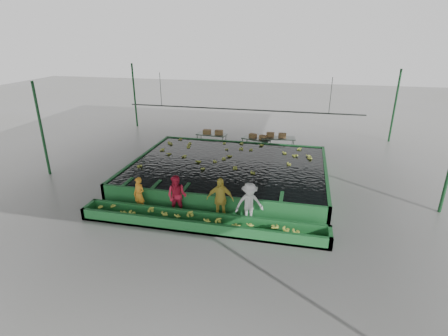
% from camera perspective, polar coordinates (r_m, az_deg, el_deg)
% --- Properties ---
extents(ground, '(80.00, 80.00, 0.00)m').
position_cam_1_polar(ground, '(17.19, -0.37, -3.70)').
color(ground, slate).
rests_on(ground, ground).
extents(shed_roof, '(20.00, 22.00, 0.04)m').
position_cam_1_polar(shed_roof, '(15.74, -0.42, 13.03)').
color(shed_roof, gray).
rests_on(shed_roof, shed_posts).
extents(shed_posts, '(20.00, 22.00, 5.00)m').
position_cam_1_polar(shed_posts, '(16.29, -0.39, 4.29)').
color(shed_posts, '#174722').
rests_on(shed_posts, ground).
extents(flotation_tank, '(10.00, 8.00, 0.90)m').
position_cam_1_polar(flotation_tank, '(18.36, 0.70, -0.49)').
color(flotation_tank, '#1D652D').
rests_on(flotation_tank, ground).
extents(tank_water, '(9.70, 7.70, 0.00)m').
position_cam_1_polar(tank_water, '(18.21, 0.70, 0.68)').
color(tank_water, black).
rests_on(tank_water, flotation_tank).
extents(sorting_trough, '(10.00, 1.00, 0.50)m').
position_cam_1_polar(sorting_trough, '(13.99, -3.80, -8.86)').
color(sorting_trough, '#1D652D').
rests_on(sorting_trough, ground).
extents(cableway_rail, '(0.08, 0.08, 14.00)m').
position_cam_1_polar(cableway_rail, '(20.91, 2.79, 9.52)').
color(cableway_rail, '#59605B').
rests_on(cableway_rail, shed_roof).
extents(rail_hanger_left, '(0.04, 0.04, 2.00)m').
position_cam_1_polar(rail_hanger_left, '(22.15, -10.31, 12.51)').
color(rail_hanger_left, '#59605B').
rests_on(rail_hanger_left, shed_roof).
extents(rail_hanger_right, '(0.04, 0.04, 2.00)m').
position_cam_1_polar(rail_hanger_right, '(20.47, 17.02, 11.23)').
color(rail_hanger_right, '#59605B').
rests_on(rail_hanger_right, shed_roof).
extents(worker_a, '(0.65, 0.53, 1.55)m').
position_cam_1_polar(worker_a, '(15.43, -13.67, -4.24)').
color(worker_a, orange).
rests_on(worker_a, ground).
extents(worker_b, '(0.89, 0.70, 1.78)m').
position_cam_1_polar(worker_b, '(14.73, -7.69, -4.55)').
color(worker_b, red).
rests_on(worker_b, ground).
extents(worker_c, '(1.16, 0.62, 1.88)m').
position_cam_1_polar(worker_c, '(14.21, -0.66, -5.15)').
color(worker_c, gold).
rests_on(worker_c, ground).
extents(worker_d, '(1.31, 1.05, 1.77)m').
position_cam_1_polar(worker_d, '(14.03, 4.15, -5.82)').
color(worker_d, silver).
rests_on(worker_d, ground).
extents(packing_table_left, '(2.05, 0.96, 0.91)m').
position_cam_1_polar(packing_table_left, '(23.59, -2.03, 4.53)').
color(packing_table_left, '#59605B').
rests_on(packing_table_left, ground).
extents(packing_table_mid, '(2.01, 1.29, 0.85)m').
position_cam_1_polar(packing_table_mid, '(22.84, 5.27, 3.80)').
color(packing_table_mid, '#59605B').
rests_on(packing_table_mid, ground).
extents(packing_table_right, '(2.23, 1.14, 0.97)m').
position_cam_1_polar(packing_table_right, '(22.82, 8.77, 3.78)').
color(packing_table_right, '#59605B').
rests_on(packing_table_right, ground).
extents(box_stack_left, '(1.34, 0.46, 0.28)m').
position_cam_1_polar(box_stack_left, '(23.40, -1.83, 5.55)').
color(box_stack_left, '#997043').
rests_on(box_stack_left, packing_table_left).
extents(box_stack_mid, '(1.22, 0.65, 0.25)m').
position_cam_1_polar(box_stack_mid, '(22.76, 5.55, 4.84)').
color(box_stack_mid, '#997043').
rests_on(box_stack_mid, packing_table_mid).
extents(box_stack_right, '(1.24, 0.35, 0.27)m').
position_cam_1_polar(box_stack_right, '(22.77, 8.51, 5.04)').
color(box_stack_right, '#997043').
rests_on(box_stack_right, packing_table_right).
extents(floating_bananas, '(8.13, 5.54, 0.11)m').
position_cam_1_polar(floating_bananas, '(18.94, 1.22, 1.51)').
color(floating_bananas, '#B0BF3E').
rests_on(floating_bananas, tank_water).
extents(trough_bananas, '(9.00, 0.60, 0.12)m').
position_cam_1_polar(trough_bananas, '(13.92, -3.81, -8.32)').
color(trough_bananas, '#B0BF3E').
rests_on(trough_bananas, sorting_trough).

